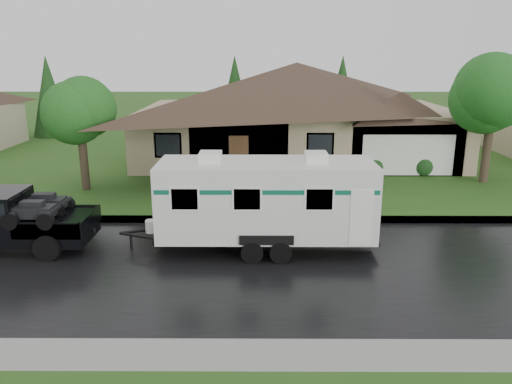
# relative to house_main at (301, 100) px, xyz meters

# --- Properties ---
(ground) EXTENTS (140.00, 140.00, 0.00)m
(ground) POSITION_rel_house_main_xyz_m (-2.29, -13.84, -3.59)
(ground) COLOR #29571B
(ground) RESTS_ON ground
(road) EXTENTS (140.00, 8.00, 0.01)m
(road) POSITION_rel_house_main_xyz_m (-2.29, -15.84, -3.59)
(road) COLOR black
(road) RESTS_ON ground
(curb) EXTENTS (140.00, 0.50, 0.15)m
(curb) POSITION_rel_house_main_xyz_m (-2.29, -11.59, -3.52)
(curb) COLOR gray
(curb) RESTS_ON ground
(lawn) EXTENTS (140.00, 26.00, 0.15)m
(lawn) POSITION_rel_house_main_xyz_m (-2.29, 1.16, -3.52)
(lawn) COLOR #29571B
(lawn) RESTS_ON ground
(house_main) EXTENTS (19.44, 10.80, 6.90)m
(house_main) POSITION_rel_house_main_xyz_m (0.00, 0.00, 0.00)
(house_main) COLOR tan
(house_main) RESTS_ON lawn
(tree_left_green) EXTENTS (3.22, 3.22, 5.33)m
(tree_left_green) POSITION_rel_house_main_xyz_m (-10.55, -7.46, 0.25)
(tree_left_green) COLOR #382B1E
(tree_left_green) RESTS_ON lawn
(tree_right_green) EXTENTS (3.63, 3.63, 6.00)m
(tree_right_green) POSITION_rel_house_main_xyz_m (8.55, -5.97, 0.72)
(tree_right_green) COLOR #382B1E
(tree_right_green) RESTS_ON lawn
(shrub_row) EXTENTS (13.60, 1.00, 1.00)m
(shrub_row) POSITION_rel_house_main_xyz_m (-0.29, -4.54, -2.94)
(shrub_row) COLOR #143814
(shrub_row) RESTS_ON lawn
(travel_trailer) EXTENTS (7.26, 2.55, 3.26)m
(travel_trailer) POSITION_rel_house_main_xyz_m (-2.28, -14.41, -1.86)
(travel_trailer) COLOR silver
(travel_trailer) RESTS_ON ground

